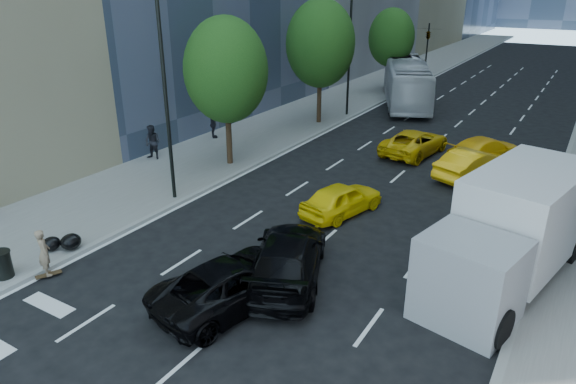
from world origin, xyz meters
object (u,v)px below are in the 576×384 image
Objects in this scene: city_bus at (406,82)px; trash_can at (2,265)px; skateboarder at (45,255)px; black_sedan_mercedes at (288,257)px; black_sedan_lincoln at (233,282)px; box_truck at (511,231)px.

city_bus reaches higher than trash_can.
skateboarder is at bearing 41.07° from trash_can.
city_bus is 32.18m from trash_can.
skateboarder is 31.25m from city_bus.
black_sedan_mercedes is 0.44× the size of city_bus.
black_sedan_mercedes is at bearing -94.88° from black_sedan_lincoln.
city_bus is at bearing -66.23° from black_sedan_lincoln.
city_bus is at bearing 85.93° from trash_can.
black_sedan_mercedes is 6.17× the size of trash_can.
box_truck is (11.59, -23.73, 0.11)m from city_bus.
black_sedan_lincoln is 29.62m from city_bus.
box_truck is 9.00× the size of trash_can.
black_sedan_lincoln is 2.12m from black_sedan_mercedes.
box_truck is at bearing -126.63° from black_sedan_lincoln.
skateboarder is 6.42m from black_sedan_lincoln.
city_bus is (1.28, 31.21, 0.91)m from skateboarder.
skateboarder reaches higher than black_sedan_lincoln.
box_truck is 16.24m from trash_can.
box_truck is (12.87, 7.48, 1.01)m from skateboarder.
skateboarder is 0.13× the size of city_bus.
box_truck reaches higher than city_bus.
black_sedan_mercedes is at bearing -137.76° from box_truck.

